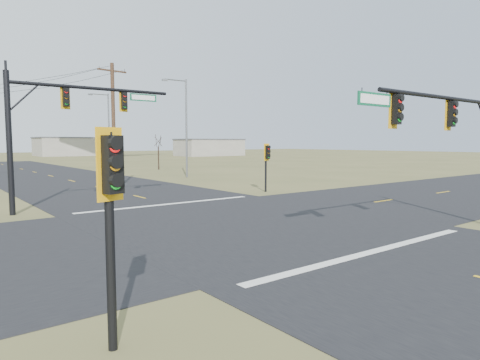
% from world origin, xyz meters
% --- Properties ---
extents(ground, '(320.00, 320.00, 0.00)m').
position_xyz_m(ground, '(0.00, 0.00, 0.00)').
color(ground, olive).
rests_on(ground, ground).
extents(road_ew, '(160.00, 14.00, 0.02)m').
position_xyz_m(road_ew, '(0.00, 0.00, 0.01)').
color(road_ew, black).
rests_on(road_ew, ground).
extents(road_ns, '(14.00, 160.00, 0.02)m').
position_xyz_m(road_ns, '(0.00, 0.00, 0.01)').
color(road_ns, black).
rests_on(road_ns, ground).
extents(stop_bar_near, '(12.00, 0.40, 0.01)m').
position_xyz_m(stop_bar_near, '(0.00, -7.50, 0.03)').
color(stop_bar_near, silver).
rests_on(stop_bar_near, road_ns).
extents(stop_bar_far, '(12.00, 0.40, 0.01)m').
position_xyz_m(stop_bar_far, '(0.00, 7.50, 0.03)').
color(stop_bar_far, silver).
rests_on(stop_bar_far, road_ns).
extents(mast_arm_near, '(10.33, 0.43, 6.33)m').
position_xyz_m(mast_arm_near, '(4.79, -7.79, 4.63)').
color(mast_arm_near, black).
rests_on(mast_arm_near, ground).
extents(mast_arm_far, '(9.54, 0.47, 7.73)m').
position_xyz_m(mast_arm_far, '(-5.82, 9.23, 5.55)').
color(mast_arm_far, black).
rests_on(mast_arm_far, ground).
extents(pedestal_signal_ne, '(0.60, 0.51, 3.85)m').
position_xyz_m(pedestal_signal_ne, '(9.33, 8.75, 2.85)').
color(pedestal_signal_ne, black).
rests_on(pedestal_signal_ne, ground).
extents(pedestal_signal_sw, '(0.65, 0.55, 4.25)m').
position_xyz_m(pedestal_signal_sw, '(-10.09, -8.91, 3.12)').
color(pedestal_signal_sw, black).
rests_on(pedestal_signal_sw, ground).
extents(utility_pole_near, '(2.47, 0.47, 10.13)m').
position_xyz_m(utility_pole_near, '(0.08, 16.72, 5.24)').
color(utility_pole_near, '#4E3121').
rests_on(utility_pole_near, ground).
extents(streetlight_a, '(3.02, 0.41, 10.80)m').
position_xyz_m(streetlight_a, '(11.34, 24.77, 6.06)').
color(streetlight_a, slate).
rests_on(streetlight_a, ground).
extents(streetlight_b, '(3.13, 0.30, 11.27)m').
position_xyz_m(streetlight_b, '(11.36, 47.86, 6.33)').
color(streetlight_b, slate).
rests_on(streetlight_b, ground).
extents(bare_tree_c, '(2.92, 2.92, 5.31)m').
position_xyz_m(bare_tree_c, '(15.31, 38.87, 4.17)').
color(bare_tree_c, black).
rests_on(bare_tree_c, ground).
extents(warehouse_mid, '(20.00, 12.00, 5.00)m').
position_xyz_m(warehouse_mid, '(25.00, 110.00, 2.50)').
color(warehouse_mid, '#9F998D').
rests_on(warehouse_mid, ground).
extents(warehouse_right, '(18.00, 10.00, 4.50)m').
position_xyz_m(warehouse_right, '(55.00, 85.00, 2.25)').
color(warehouse_right, '#9F998D').
rests_on(warehouse_right, ground).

